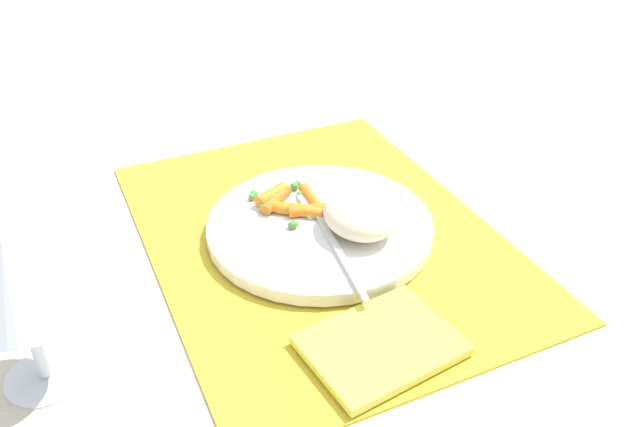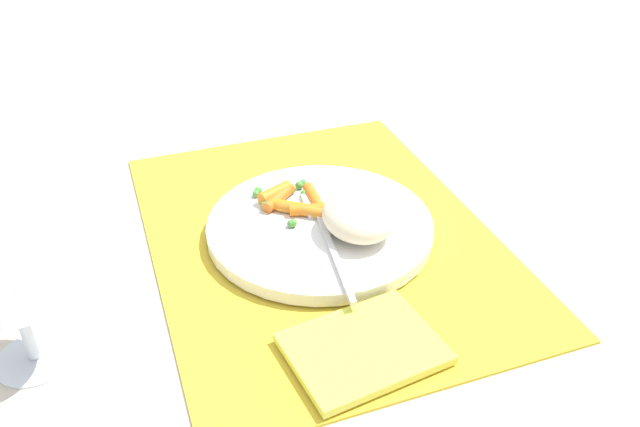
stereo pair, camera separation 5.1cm
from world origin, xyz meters
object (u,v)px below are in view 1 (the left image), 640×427
plate (320,226)px  carrot_portion (291,203)px  fork (327,232)px  wine_glass (15,284)px  rice_mound (360,214)px  napkin (381,345)px

plate → carrot_portion: size_ratio=3.20×
fork → wine_glass: 0.31m
rice_mound → carrot_portion: bearing=35.0°
plate → carrot_portion: (0.04, 0.02, 0.01)m
fork → wine_glass: wine_glass is taller
rice_mound → fork: rice_mound is taller
rice_mound → wine_glass: bearing=99.6°
napkin → carrot_portion: bearing=-1.9°
fork → wine_glass: size_ratio=1.35×
rice_mound → napkin: size_ratio=0.68×
wine_glass → plate: bearing=-73.3°
carrot_portion → wine_glass: size_ratio=0.54×
rice_mound → fork: size_ratio=0.46×
carrot_portion → fork: (-0.06, -0.02, -0.00)m
carrot_portion → napkin: 0.22m
carrot_portion → wine_glass: 0.31m
rice_mound → napkin: (-0.15, 0.06, -0.03)m
plate → fork: size_ratio=1.28×
plate → wine_glass: bearing=106.7°
wine_glass → carrot_portion: bearing=-65.5°
rice_mound → fork: 0.04m
plate → napkin: (-0.18, 0.03, -0.00)m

